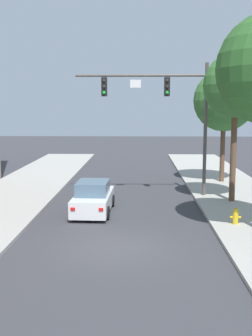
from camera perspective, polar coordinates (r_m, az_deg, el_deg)
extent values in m
plane|color=#38383D|center=(15.96, -1.32, -10.74)|extent=(120.00, 120.00, 0.00)
cylinder|color=#514C47|center=(24.31, 10.73, 5.07)|extent=(0.20, 0.20, 7.50)
cylinder|color=#514C47|center=(24.04, 2.03, 12.45)|extent=(7.36, 0.14, 0.14)
cube|color=black|center=(24.06, 5.59, 10.92)|extent=(0.32, 0.28, 1.05)
sphere|color=#2D2823|center=(23.92, 5.63, 11.73)|extent=(0.18, 0.18, 0.18)
sphere|color=#2D2823|center=(23.91, 5.62, 10.94)|extent=(0.18, 0.18, 0.18)
sphere|color=green|center=(23.89, 5.61, 10.15)|extent=(0.18, 0.18, 0.18)
cube|color=black|center=(24.08, -2.98, 10.95)|extent=(0.32, 0.28, 1.05)
sphere|color=#2D2823|center=(23.95, -3.01, 11.75)|extent=(0.18, 0.18, 0.18)
sphere|color=#2D2823|center=(23.93, -3.01, 10.96)|extent=(0.18, 0.18, 0.18)
sphere|color=green|center=(23.92, -3.00, 10.17)|extent=(0.18, 0.18, 0.18)
cube|color=white|center=(23.99, 1.31, 11.39)|extent=(0.60, 0.03, 0.44)
cube|color=silver|center=(20.95, -4.46, -4.55)|extent=(1.82, 4.25, 0.80)
cube|color=slate|center=(20.65, -4.54, -2.69)|extent=(1.56, 2.04, 0.64)
cylinder|color=black|center=(22.38, -6.05, -4.36)|extent=(0.24, 0.65, 0.64)
cylinder|color=black|center=(22.17, -1.92, -4.44)|extent=(0.24, 0.65, 0.64)
cylinder|color=black|center=(19.88, -7.28, -6.00)|extent=(0.24, 0.65, 0.64)
cylinder|color=black|center=(19.65, -2.62, -6.11)|extent=(0.24, 0.65, 0.64)
cube|color=red|center=(18.98, -7.25, -5.57)|extent=(0.20, 0.05, 0.14)
cube|color=red|center=(18.79, -3.41, -5.66)|extent=(0.20, 0.05, 0.14)
cylinder|color=gold|center=(18.98, 14.66, -6.57)|extent=(0.24, 0.24, 0.55)
sphere|color=gold|center=(18.90, 14.69, -5.59)|extent=(0.22, 0.22, 0.22)
cylinder|color=gold|center=(18.94, 14.12, -6.50)|extent=(0.12, 0.09, 0.09)
cylinder|color=gold|center=(19.02, 15.19, -6.48)|extent=(0.12, 0.09, 0.09)
cylinder|color=brown|center=(23.18, 14.36, 1.59)|extent=(0.32, 0.32, 4.90)
sphere|color=#387033|center=(23.06, 14.70, 10.84)|extent=(3.42, 3.42, 3.42)
cylinder|color=brown|center=(29.30, 12.97, 2.03)|extent=(0.32, 0.32, 3.94)
sphere|color=#387033|center=(29.14, 13.19, 8.92)|extent=(4.12, 4.12, 4.12)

